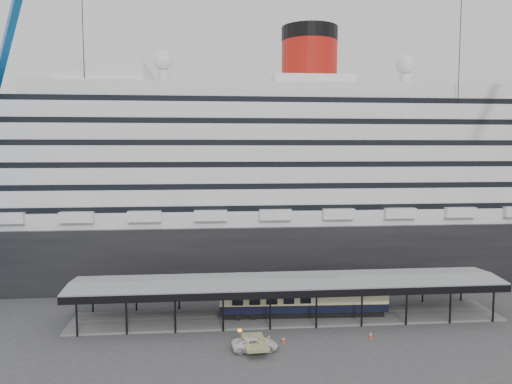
% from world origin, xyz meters
% --- Properties ---
extents(ground, '(200.00, 200.00, 0.00)m').
position_xyz_m(ground, '(0.00, 0.00, 0.00)').
color(ground, '#38383A').
rests_on(ground, ground).
extents(cruise_ship, '(130.00, 30.00, 43.90)m').
position_xyz_m(cruise_ship, '(0.05, 32.00, 18.35)').
color(cruise_ship, black).
rests_on(cruise_ship, ground).
extents(platform_canopy, '(56.00, 9.18, 5.30)m').
position_xyz_m(platform_canopy, '(0.00, 5.00, 2.36)').
color(platform_canopy, slate).
rests_on(platform_canopy, ground).
extents(port_truck, '(5.24, 2.67, 1.42)m').
position_xyz_m(port_truck, '(-5.36, -5.16, 0.71)').
color(port_truck, white).
rests_on(port_truck, ground).
extents(pullman_carriage, '(22.11, 3.75, 21.61)m').
position_xyz_m(pullman_carriage, '(2.06, 5.00, 2.63)').
color(pullman_carriage, black).
rests_on(pullman_carriage, ground).
extents(traffic_cone_left, '(0.53, 0.53, 0.83)m').
position_xyz_m(traffic_cone_left, '(-3.52, -2.89, 0.41)').
color(traffic_cone_left, '#D6500B').
rests_on(traffic_cone_left, ground).
extents(traffic_cone_mid, '(0.43, 0.43, 0.76)m').
position_xyz_m(traffic_cone_mid, '(-1.89, -3.45, 0.38)').
color(traffic_cone_mid, '#D3420B').
rests_on(traffic_cone_mid, ground).
extents(traffic_cone_right, '(0.44, 0.44, 0.75)m').
position_xyz_m(traffic_cone_right, '(8.56, -2.95, 0.37)').
color(traffic_cone_right, '#F13D0D').
rests_on(traffic_cone_right, ground).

